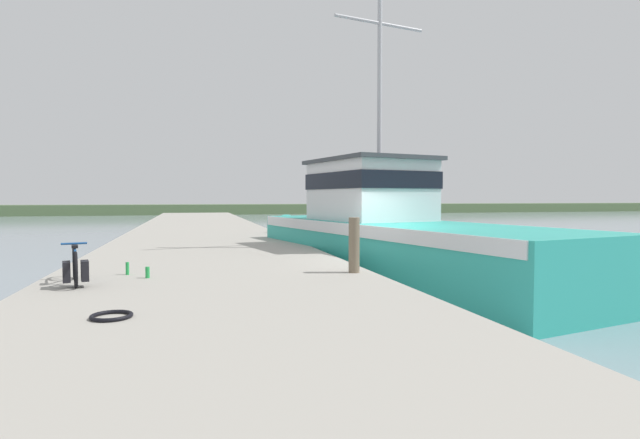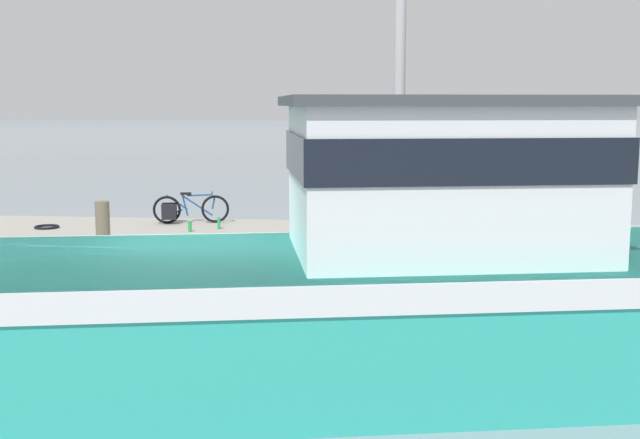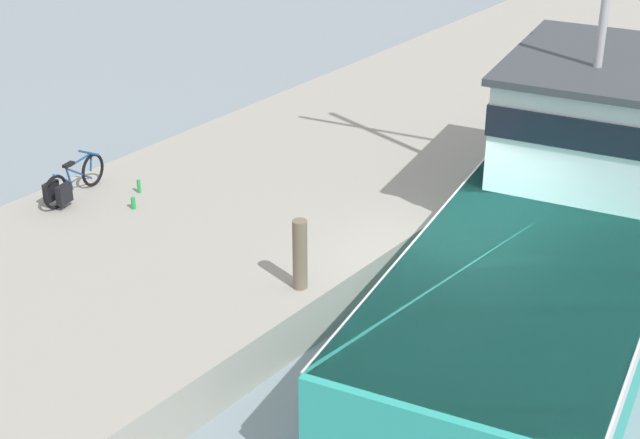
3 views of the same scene
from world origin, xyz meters
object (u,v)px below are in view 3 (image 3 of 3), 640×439
fishing_boat_main (576,202)px  water_bottle_by_bike (139,186)px  mooring_post (300,254)px  water_bottle_on_curb (133,203)px  bicycle_touring (69,184)px

fishing_boat_main → water_bottle_by_bike: fishing_boat_main is taller
mooring_post → water_bottle_on_curb: size_ratio=5.25×
bicycle_touring → water_bottle_by_bike: bicycle_touring is taller
bicycle_touring → water_bottle_by_bike: size_ratio=6.66×
bicycle_touring → mooring_post: bearing=-11.5°
bicycle_touring → water_bottle_by_bike: 1.23m
fishing_boat_main → water_bottle_by_bike: bearing=-164.9°
fishing_boat_main → water_bottle_by_bike: size_ratio=59.22×
fishing_boat_main → water_bottle_on_curb: bearing=-159.9°
bicycle_touring → water_bottle_by_bike: (0.74, 0.97, -0.19)m
water_bottle_on_curb → water_bottle_by_bike: bearing=128.9°
fishing_boat_main → water_bottle_on_curb: 7.60m
water_bottle_on_curb → bicycle_touring: bearing=-158.9°
fishing_boat_main → water_bottle_on_curb: (-6.43, -4.03, -0.38)m
bicycle_touring → water_bottle_on_curb: bicycle_touring is taller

